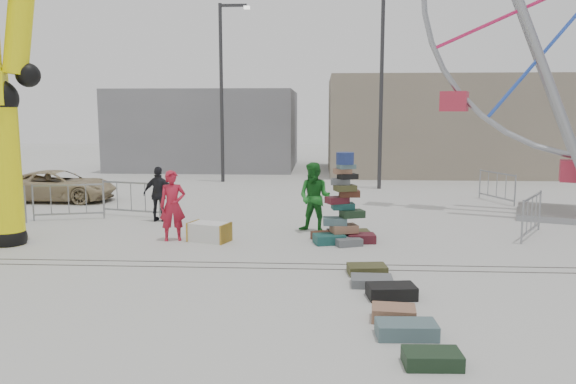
# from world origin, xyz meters

# --- Properties ---
(ground) EXTENTS (90.00, 90.00, 0.00)m
(ground) POSITION_xyz_m (0.00, 0.00, 0.00)
(ground) COLOR #9E9E99
(ground) RESTS_ON ground
(track_line_near) EXTENTS (40.00, 0.04, 0.01)m
(track_line_near) POSITION_xyz_m (0.00, 0.60, 0.00)
(track_line_near) COLOR #47443F
(track_line_near) RESTS_ON ground
(track_line_far) EXTENTS (40.00, 0.04, 0.01)m
(track_line_far) POSITION_xyz_m (0.00, 1.00, 0.00)
(track_line_far) COLOR #47443F
(track_line_far) RESTS_ON ground
(building_right) EXTENTS (12.00, 8.00, 5.00)m
(building_right) POSITION_xyz_m (7.00, 20.00, 2.50)
(building_right) COLOR gray
(building_right) RESTS_ON ground
(building_left) EXTENTS (10.00, 8.00, 4.40)m
(building_left) POSITION_xyz_m (-6.00, 22.00, 2.20)
(building_left) COLOR gray
(building_left) RESTS_ON ground
(lamp_post_right) EXTENTS (1.41, 0.25, 8.00)m
(lamp_post_right) POSITION_xyz_m (3.09, 13.00, 4.48)
(lamp_post_right) COLOR #2D2D30
(lamp_post_right) RESTS_ON ground
(lamp_post_left) EXTENTS (1.41, 0.25, 8.00)m
(lamp_post_left) POSITION_xyz_m (-3.91, 15.00, 4.48)
(lamp_post_left) COLOR #2D2D30
(lamp_post_left) RESTS_ON ground
(suitcase_tower) EXTENTS (1.64, 1.43, 2.24)m
(suitcase_tower) POSITION_xyz_m (1.09, 3.15, 0.63)
(suitcase_tower) COLOR #1C5450
(suitcase_tower) RESTS_ON ground
(steamer_trunk) EXTENTS (1.13, 0.87, 0.46)m
(steamer_trunk) POSITION_xyz_m (-2.26, 3.00, 0.23)
(steamer_trunk) COLOR silver
(steamer_trunk) RESTS_ON ground
(row_case_0) EXTENTS (0.81, 0.58, 0.19)m
(row_case_0) POSITION_xyz_m (1.46, 0.32, 0.09)
(row_case_0) COLOR #434321
(row_case_0) RESTS_ON ground
(row_case_1) EXTENTS (0.78, 0.56, 0.17)m
(row_case_1) POSITION_xyz_m (1.49, -0.43, 0.08)
(row_case_1) COLOR slate
(row_case_1) RESTS_ON ground
(row_case_2) EXTENTS (0.89, 0.61, 0.24)m
(row_case_2) POSITION_xyz_m (1.76, -1.12, 0.12)
(row_case_2) COLOR black
(row_case_2) RESTS_ON ground
(row_case_3) EXTENTS (0.72, 0.54, 0.22)m
(row_case_3) POSITION_xyz_m (1.66, -2.19, 0.11)
(row_case_3) COLOR #9A694E
(row_case_3) RESTS_ON ground
(row_case_4) EXTENTS (0.89, 0.51, 0.22)m
(row_case_4) POSITION_xyz_m (1.77, -2.84, 0.11)
(row_case_4) COLOR slate
(row_case_4) RESTS_ON ground
(row_case_5) EXTENTS (0.75, 0.47, 0.20)m
(row_case_5) POSITION_xyz_m (1.95, -3.77, 0.10)
(row_case_5) COLOR #1C321D
(row_case_5) RESTS_ON ground
(barricade_dummy_b) EXTENTS (1.96, 0.62, 1.10)m
(barricade_dummy_b) POSITION_xyz_m (-7.02, 5.55, 0.55)
(barricade_dummy_b) COLOR gray
(barricade_dummy_b) RESTS_ON ground
(barricade_dummy_c) EXTENTS (1.96, 0.60, 1.10)m
(barricade_dummy_c) POSITION_xyz_m (-5.33, 6.20, 0.55)
(barricade_dummy_c) COLOR gray
(barricade_dummy_c) RESTS_ON ground
(barricade_wheel_front) EXTENTS (1.14, 1.75, 1.10)m
(barricade_wheel_front) POSITION_xyz_m (5.98, 3.97, 0.55)
(barricade_wheel_front) COLOR gray
(barricade_wheel_front) RESTS_ON ground
(barricade_wheel_back) EXTENTS (0.76, 1.92, 1.10)m
(barricade_wheel_back) POSITION_xyz_m (6.85, 9.70, 0.55)
(barricade_wheel_back) COLOR gray
(barricade_wheel_back) RESTS_ON ground
(pedestrian_red) EXTENTS (0.75, 0.60, 1.78)m
(pedestrian_red) POSITION_xyz_m (-3.18, 3.04, 0.89)
(pedestrian_red) COLOR #AA182D
(pedestrian_red) RESTS_ON ground
(pedestrian_green) EXTENTS (1.11, 1.00, 1.88)m
(pedestrian_green) POSITION_xyz_m (0.36, 4.25, 0.94)
(pedestrian_green) COLOR #1B6F22
(pedestrian_green) RESTS_ON ground
(pedestrian_black) EXTENTS (0.97, 0.44, 1.63)m
(pedestrian_black) POSITION_xyz_m (-4.24, 5.48, 0.81)
(pedestrian_black) COLOR black
(pedestrian_black) RESTS_ON ground
(parked_suv) EXTENTS (4.03, 1.86, 1.12)m
(parked_suv) POSITION_xyz_m (-8.96, 8.99, 0.56)
(parked_suv) COLOR tan
(parked_suv) RESTS_ON ground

